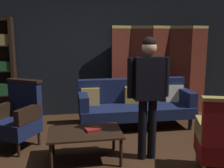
% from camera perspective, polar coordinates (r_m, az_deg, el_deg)
% --- Properties ---
extents(ground_plane, '(10.00, 10.00, 0.00)m').
position_cam_1_polar(ground_plane, '(3.83, 2.14, -16.38)').
color(ground_plane, '#331E11').
extents(back_wall, '(7.20, 0.10, 2.80)m').
position_cam_1_polar(back_wall, '(5.84, -2.81, 7.34)').
color(back_wall, black).
rests_on(back_wall, ground_plane).
extents(folding_screen, '(2.12, 0.34, 1.90)m').
position_cam_1_polar(folding_screen, '(5.89, 10.18, 3.16)').
color(folding_screen, '#5B2319').
rests_on(folding_screen, ground_plane).
extents(velvet_couch, '(2.12, 0.78, 0.88)m').
position_cam_1_polar(velvet_couch, '(5.12, 4.82, -3.92)').
color(velvet_couch, black).
rests_on(velvet_couch, ground_plane).
extents(coffee_table, '(1.00, 0.64, 0.42)m').
position_cam_1_polar(coffee_table, '(3.77, -5.76, -10.66)').
color(coffee_table, black).
rests_on(coffee_table, ground_plane).
extents(armchair_gilt_accent, '(0.73, 0.73, 1.04)m').
position_cam_1_polar(armchair_gilt_accent, '(3.57, 22.43, -10.69)').
color(armchair_gilt_accent, tan).
rests_on(armchair_gilt_accent, ground_plane).
extents(armchair_wing_left, '(0.80, 0.80, 1.04)m').
position_cam_1_polar(armchair_wing_left, '(4.39, -19.19, -6.50)').
color(armchair_wing_left, black).
rests_on(armchair_wing_left, ground_plane).
extents(standing_figure, '(0.59, 0.23, 1.70)m').
position_cam_1_polar(standing_figure, '(3.67, 7.70, -0.69)').
color(standing_figure, black).
rests_on(standing_figure, ground_plane).
extents(book_red_leather, '(0.22, 0.18, 0.03)m').
position_cam_1_polar(book_red_leather, '(3.77, -4.11, -9.59)').
color(book_red_leather, maroon).
rests_on(book_red_leather, coffee_table).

